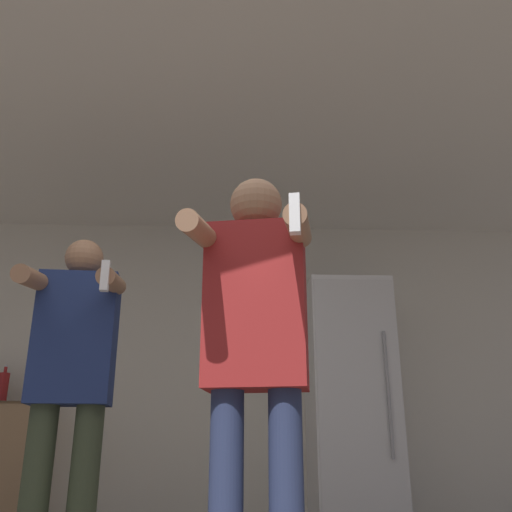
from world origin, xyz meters
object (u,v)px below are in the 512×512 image
at_px(refrigerator, 352,411).
at_px(person_woman_foreground, 256,344).
at_px(bottle_tall_gin, 3,388).
at_px(person_man_side, 71,378).
at_px(bottle_green_wine, 38,390).

relative_size(refrigerator, person_woman_foreground, 1.11).
height_order(bottle_tall_gin, person_man_side, person_man_side).
relative_size(person_woman_foreground, person_man_side, 1.01).
xyz_separation_m(refrigerator, person_woman_foreground, (-0.80, -2.17, 0.07)).
distance_m(bottle_tall_gin, person_man_side, 1.83).
xyz_separation_m(bottle_green_wine, person_man_side, (0.67, -1.57, -0.12)).
xyz_separation_m(bottle_green_wine, person_woman_foreground, (1.54, -2.26, -0.08)).
bearing_deg(person_man_side, bottle_tall_gin, 120.57).
bearing_deg(bottle_green_wine, person_man_side, -66.90).
distance_m(bottle_tall_gin, person_woman_foreground, 2.89).
bearing_deg(refrigerator, bottle_tall_gin, 178.11).
bearing_deg(person_woman_foreground, bottle_tall_gin, 128.54).
height_order(bottle_green_wine, person_man_side, person_man_side).
bearing_deg(bottle_tall_gin, person_woman_foreground, -51.46).
distance_m(refrigerator, bottle_tall_gin, 2.61).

